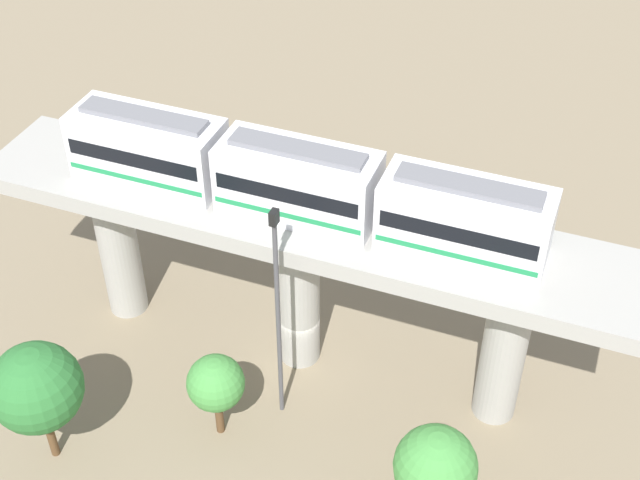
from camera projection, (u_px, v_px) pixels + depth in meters
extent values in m
plane|color=#84755B|center=(300.00, 354.00, 42.60)|extent=(120.00, 120.00, 0.00)
cylinder|color=#A8A59E|center=(119.00, 246.00, 42.69)|extent=(1.90, 1.90, 7.86)
cylinder|color=#A8A59E|center=(299.00, 294.00, 40.10)|extent=(1.90, 1.90, 7.86)
cylinder|color=#A8A59E|center=(504.00, 348.00, 37.51)|extent=(1.90, 1.90, 7.86)
cube|color=#A8A59E|center=(297.00, 219.00, 37.34)|extent=(5.20, 28.85, 0.80)
cube|color=white|center=(148.00, 149.00, 38.03)|extent=(2.60, 6.60, 3.00)
cube|color=black|center=(147.00, 144.00, 37.87)|extent=(2.64, 6.07, 0.70)
cube|color=#1E8C4C|center=(150.00, 163.00, 38.51)|extent=(2.64, 6.34, 0.24)
cube|color=slate|center=(143.00, 116.00, 37.00)|extent=(1.10, 5.61, 0.24)
cube|color=white|center=(298.00, 183.00, 36.11)|extent=(2.60, 6.60, 3.00)
cube|color=black|center=(298.00, 178.00, 35.95)|extent=(2.64, 6.07, 0.70)
cube|color=#1E8C4C|center=(298.00, 197.00, 36.59)|extent=(2.64, 6.34, 0.24)
cube|color=slate|center=(297.00, 149.00, 35.08)|extent=(1.10, 5.61, 0.24)
cube|color=white|center=(465.00, 220.00, 34.19)|extent=(2.60, 6.60, 3.00)
cube|color=black|center=(466.00, 215.00, 34.03)|extent=(2.64, 6.07, 0.70)
cube|color=#1E8C4C|center=(463.00, 235.00, 34.67)|extent=(2.64, 6.34, 0.24)
cube|color=slate|center=(469.00, 186.00, 33.16)|extent=(1.10, 5.61, 0.24)
cube|color=white|center=(346.00, 193.00, 51.75)|extent=(2.56, 4.46, 1.00)
cube|color=black|center=(349.00, 182.00, 51.15)|extent=(2.04, 2.57, 0.76)
cube|color=#B2B5BA|center=(204.00, 202.00, 51.12)|extent=(2.21, 4.36, 1.00)
cube|color=black|center=(205.00, 190.00, 50.52)|extent=(1.86, 2.45, 0.76)
cylinder|color=brown|center=(49.00, 429.00, 37.12)|extent=(0.36, 0.36, 3.18)
sphere|color=#2D7233|center=(36.00, 388.00, 35.44)|extent=(3.79, 3.79, 3.79)
sphere|color=#479342|center=(435.00, 466.00, 33.49)|extent=(3.24, 3.24, 3.24)
cylinder|color=brown|center=(219.00, 412.00, 38.32)|extent=(0.36, 0.36, 2.42)
sphere|color=#479342|center=(216.00, 383.00, 37.11)|extent=(2.48, 2.48, 2.48)
cylinder|color=#4C4C51|center=(278.00, 325.00, 36.62)|extent=(0.20, 0.20, 10.66)
cube|color=black|center=(274.00, 217.00, 33.04)|extent=(0.44, 0.28, 0.60)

